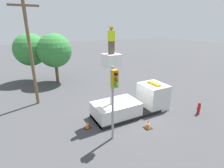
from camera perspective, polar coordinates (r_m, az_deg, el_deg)
ground_plane at (r=14.01m, az=4.65°, el=-9.85°), size 120.00×120.00×0.00m
bucket_truck at (r=13.90m, az=6.79°, el=-5.99°), size 6.21×2.23×4.86m
worker at (r=11.63m, az=-0.20°, el=14.06°), size 0.40×0.26×1.75m
traffic_light_pole at (r=9.74m, az=0.65°, el=-2.01°), size 0.34×0.57×4.59m
fire_hydrant at (r=15.42m, az=26.48°, el=-7.12°), size 0.46×0.22×0.98m
traffic_cone_rear at (r=12.30m, az=-8.11°, el=-13.05°), size 0.39×0.39×0.55m
traffic_cone_curbside at (r=12.42m, az=11.64°, el=-12.82°), size 0.49×0.49×0.59m
tree_left_bg at (r=23.16m, az=-25.14°, el=10.09°), size 3.81×3.81×5.77m
tree_right_bg at (r=21.45m, az=-18.25°, el=10.31°), size 3.88×3.88×5.79m
utility_pole at (r=15.88m, az=-25.09°, el=9.73°), size 2.20×0.26×8.67m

